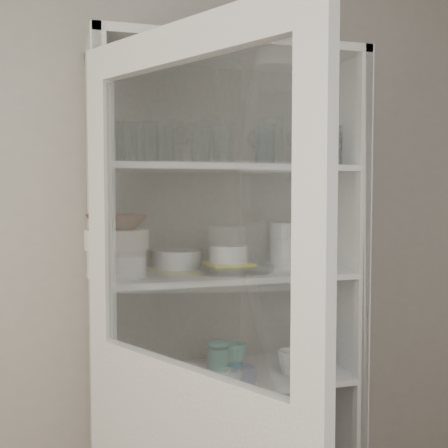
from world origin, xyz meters
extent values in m
cube|color=#A6A199|center=(0.00, 1.50, 1.30)|extent=(3.60, 0.02, 2.60)
cube|color=beige|center=(-0.28, 1.27, 1.05)|extent=(0.03, 0.45, 2.10)
cube|color=beige|center=(0.68, 1.27, 1.05)|extent=(0.03, 0.45, 2.10)
cube|color=slate|center=(0.20, 1.49, 1.05)|extent=(1.00, 0.03, 2.10)
cube|color=beige|center=(0.20, 1.27, 2.08)|extent=(1.00, 0.45, 0.03)
cube|color=white|center=(0.20, 1.26, 0.85)|extent=(0.94, 0.42, 0.02)
cube|color=white|center=(0.20, 1.26, 1.25)|extent=(0.94, 0.42, 0.02)
cube|color=white|center=(0.20, 1.26, 1.65)|extent=(0.94, 0.42, 0.02)
cube|color=beige|center=(-0.09, 0.65, 1.95)|extent=(0.46, 0.81, 0.10)
cube|color=beige|center=(-0.28, 1.01, 1.50)|extent=(0.08, 0.10, 0.80)
cube|color=beige|center=(0.10, 0.30, 1.50)|extent=(0.08, 0.10, 0.80)
cube|color=silver|center=(-0.09, 0.65, 1.50)|extent=(0.35, 0.64, 0.78)
cylinder|color=silver|center=(-0.11, 1.16, 1.73)|extent=(0.09, 0.09, 0.14)
cylinder|color=silver|center=(-0.05, 1.17, 1.73)|extent=(0.08, 0.08, 0.13)
cylinder|color=silver|center=(0.16, 1.15, 1.73)|extent=(0.07, 0.07, 0.14)
cylinder|color=silver|center=(0.32, 1.16, 1.74)|extent=(0.09, 0.09, 0.15)
cylinder|color=silver|center=(0.31, 1.15, 1.72)|extent=(0.07, 0.07, 0.13)
cylinder|color=silver|center=(0.61, 1.17, 1.72)|extent=(0.08, 0.08, 0.13)
cylinder|color=silver|center=(0.57, 1.14, 1.73)|extent=(0.08, 0.08, 0.15)
cylinder|color=silver|center=(-0.17, 1.30, 1.74)|extent=(0.10, 0.10, 0.15)
cylinder|color=silver|center=(-0.21, 1.29, 1.74)|extent=(0.08, 0.08, 0.15)
cylinder|color=silver|center=(0.20, 1.26, 1.73)|extent=(0.07, 0.07, 0.13)
cylinder|color=silver|center=(0.11, 1.26, 1.73)|extent=(0.09, 0.09, 0.14)
cylinder|color=silver|center=(0.37, 1.28, 1.74)|extent=(0.09, 0.09, 0.15)
cylinder|color=white|center=(-0.21, 1.24, 1.31)|extent=(0.21, 0.21, 0.10)
cylinder|color=white|center=(0.04, 1.39, 1.30)|extent=(0.20, 0.20, 0.07)
cylinder|color=white|center=(-0.21, 1.24, 1.39)|extent=(0.24, 0.24, 0.07)
imported|color=brown|center=(-0.21, 1.24, 1.46)|extent=(0.23, 0.23, 0.05)
cylinder|color=silver|center=(0.22, 1.27, 1.27)|extent=(0.37, 0.37, 0.02)
cube|color=yellow|center=(0.22, 1.27, 1.29)|extent=(0.17, 0.17, 0.01)
cylinder|color=white|center=(0.22, 1.27, 1.32)|extent=(0.19, 0.19, 0.06)
cylinder|color=silver|center=(0.47, 1.28, 1.35)|extent=(0.15, 0.15, 0.18)
imported|color=#0B2599|center=(0.52, 1.23, 0.91)|extent=(0.13, 0.13, 0.09)
imported|color=teal|center=(0.26, 1.35, 0.91)|extent=(0.12, 0.12, 0.09)
imported|color=white|center=(0.44, 1.19, 0.91)|extent=(0.12, 0.12, 0.09)
cylinder|color=teal|center=(0.19, 1.32, 0.90)|extent=(0.09, 0.09, 0.09)
ellipsoid|color=teal|center=(0.19, 1.32, 0.96)|extent=(0.09, 0.09, 0.02)
cylinder|color=#B3B3B3|center=(0.04, 1.19, 0.88)|extent=(0.10, 0.10, 0.04)
cylinder|color=white|center=(-0.21, 1.28, 0.92)|extent=(0.10, 0.10, 0.12)
cylinder|color=silver|center=(-0.15, 1.16, 1.73)|extent=(0.07, 0.07, 0.14)
cylinder|color=silver|center=(0.59, 1.15, 1.74)|extent=(0.07, 0.07, 0.15)
camera|label=1|loc=(-0.42, -0.78, 1.56)|focal=45.00mm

